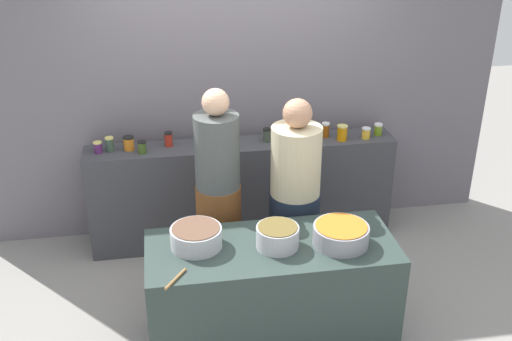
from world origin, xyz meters
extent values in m
plane|color=gray|center=(0.00, 0.00, 0.00)|extent=(12.00, 12.00, 0.00)
cube|color=slate|center=(0.00, 1.45, 1.50)|extent=(4.80, 0.12, 3.00)
cube|color=#3B3C41|center=(0.00, 1.10, 0.48)|extent=(2.70, 0.36, 0.95)
cube|color=#2D3C37|center=(0.00, -0.30, 0.40)|extent=(1.70, 0.70, 0.80)
cylinder|color=#57255F|center=(-1.21, 1.10, 1.00)|extent=(0.07, 0.07, 0.09)
cylinder|color=#D6C666|center=(-1.21, 1.10, 1.05)|extent=(0.07, 0.07, 0.01)
cylinder|color=#34493A|center=(-1.12, 1.11, 1.01)|extent=(0.07, 0.07, 0.11)
cylinder|color=#D6C666|center=(-1.12, 1.11, 1.07)|extent=(0.07, 0.07, 0.01)
cylinder|color=orange|center=(-0.96, 1.12, 1.01)|extent=(0.09, 0.09, 0.11)
cylinder|color=black|center=(-0.96, 1.12, 1.07)|extent=(0.09, 0.09, 0.01)
cylinder|color=#3C5620|center=(-0.85, 1.04, 1.00)|extent=(0.07, 0.07, 0.09)
cylinder|color=black|center=(-0.85, 1.04, 1.05)|extent=(0.07, 0.07, 0.01)
cylinder|color=#A92A1B|center=(-0.63, 1.15, 1.01)|extent=(0.07, 0.07, 0.11)
cylinder|color=black|center=(-0.63, 1.15, 1.07)|extent=(0.07, 0.07, 0.01)
cylinder|color=#591B57|center=(-0.34, 1.17, 1.01)|extent=(0.07, 0.07, 0.11)
cylinder|color=black|center=(-0.34, 1.17, 1.07)|extent=(0.07, 0.07, 0.01)
cylinder|color=#AE3528|center=(-0.19, 1.03, 1.01)|extent=(0.08, 0.08, 0.11)
cylinder|color=black|center=(-0.19, 1.03, 1.07)|extent=(0.08, 0.08, 0.01)
cylinder|color=#394435|center=(0.22, 1.11, 1.01)|extent=(0.07, 0.07, 0.11)
cylinder|color=black|center=(0.22, 1.11, 1.07)|extent=(0.07, 0.07, 0.01)
cylinder|color=#345327|center=(0.47, 1.14, 1.00)|extent=(0.08, 0.08, 0.10)
cylinder|color=#D6C666|center=(0.47, 1.14, 1.05)|extent=(0.09, 0.09, 0.01)
cylinder|color=gold|center=(0.60, 1.04, 1.01)|extent=(0.08, 0.08, 0.11)
cylinder|color=black|center=(0.60, 1.04, 1.08)|extent=(0.08, 0.08, 0.01)
cylinder|color=#85400D|center=(0.75, 1.13, 1.01)|extent=(0.07, 0.07, 0.12)
cylinder|color=silver|center=(0.75, 1.13, 1.08)|extent=(0.07, 0.07, 0.02)
cylinder|color=#CB790A|center=(0.88, 1.03, 1.02)|extent=(0.09, 0.09, 0.12)
cylinder|color=#D6C666|center=(0.88, 1.03, 1.08)|extent=(0.09, 0.09, 0.01)
cylinder|color=gold|center=(1.10, 1.04, 1.00)|extent=(0.07, 0.07, 0.09)
cylinder|color=silver|center=(1.10, 1.04, 1.05)|extent=(0.08, 0.08, 0.01)
cylinder|color=#607E1A|center=(1.23, 1.09, 1.00)|extent=(0.07, 0.07, 0.09)
cylinder|color=silver|center=(1.23, 1.09, 1.05)|extent=(0.07, 0.07, 0.02)
cylinder|color=#B7B7BC|center=(-0.50, -0.23, 0.87)|extent=(0.35, 0.35, 0.14)
cylinder|color=brown|center=(-0.50, -0.23, 0.94)|extent=(0.32, 0.32, 0.00)
cylinder|color=#B7B7BC|center=(0.03, -0.32, 0.87)|extent=(0.29, 0.29, 0.15)
cylinder|color=brown|center=(0.03, -0.32, 0.95)|extent=(0.27, 0.27, 0.00)
cylinder|color=gray|center=(0.46, -0.36, 0.87)|extent=(0.38, 0.38, 0.14)
cylinder|color=#C06B20|center=(0.46, -0.36, 0.94)|extent=(0.35, 0.35, 0.00)
cylinder|color=#9E703D|center=(-0.66, -0.59, 0.81)|extent=(0.15, 0.20, 0.02)
cylinder|color=brown|center=(-0.29, 0.37, 0.47)|extent=(0.35, 0.35, 0.93)
cylinder|color=#4A4F4D|center=(-0.29, 0.37, 1.22)|extent=(0.34, 0.34, 0.57)
sphere|color=#D8A884|center=(-0.29, 0.37, 1.60)|extent=(0.20, 0.20, 0.20)
cylinder|color=#192232|center=(0.29, 0.27, 0.44)|extent=(0.39, 0.39, 0.87)
cylinder|color=beige|center=(0.29, 0.27, 1.14)|extent=(0.38, 0.38, 0.54)
sphere|color=tan|center=(0.29, 0.27, 1.52)|extent=(0.22, 0.22, 0.22)
camera|label=1|loc=(-0.68, -3.73, 3.05)|focal=42.96mm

